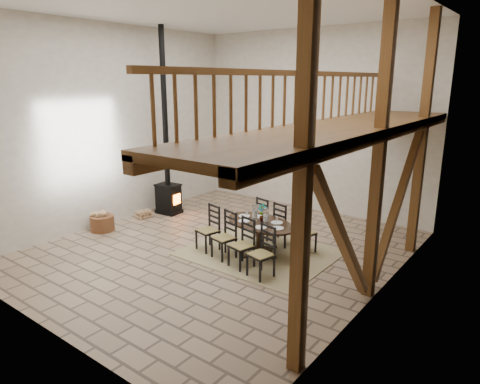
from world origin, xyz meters
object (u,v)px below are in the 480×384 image
Objects in this scene: log_basket at (102,222)px; log_stack at (144,214)px; dining_table at (257,238)px; wood_stove at (167,174)px.

log_basket is 1.30m from log_stack.
dining_table is at bearing 15.65° from log_basket.
log_basket is (-3.93, -1.10, -0.16)m from dining_table.
wood_stove reaches higher than dining_table.
wood_stove reaches higher than log_basket.
wood_stove is 1.27m from log_stack.
dining_table is 3.92m from log_stack.
dining_table reaches higher than log_stack.
dining_table is 4.09m from log_basket.
dining_table is 3.86m from wood_stove.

